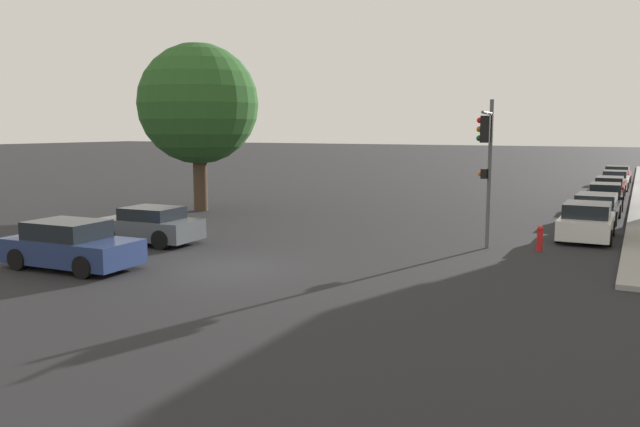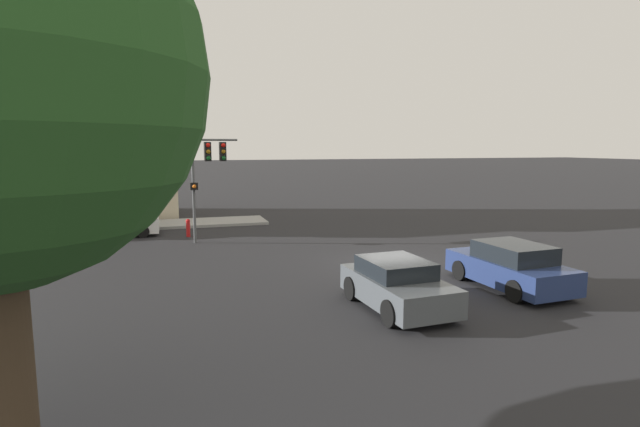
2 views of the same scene
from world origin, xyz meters
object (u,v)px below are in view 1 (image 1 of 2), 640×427
(parked_car_1, at_px, (596,208))
(fire_hydrant, at_px, (540,238))
(crossing_car_0, at_px, (150,226))
(parked_car_0, at_px, (587,222))
(parked_car_5, at_px, (617,175))
(crossing_car_1, at_px, (71,246))
(parked_car_3, at_px, (609,187))
(parked_car_2, at_px, (605,196))
(street_tree, at_px, (198,104))
(traffic_signal, at_px, (487,146))
(parked_car_4, at_px, (615,180))

(parked_car_1, height_order, fire_hydrant, parked_car_1)
(crossing_car_0, relative_size, parked_car_0, 0.98)
(parked_car_1, distance_m, parked_car_5, 22.67)
(fire_hydrant, bearing_deg, crossing_car_1, -142.90)
(parked_car_3, bearing_deg, parked_car_5, -0.35)
(parked_car_0, bearing_deg, crossing_car_0, 120.29)
(crossing_car_1, bearing_deg, parked_car_2, 56.53)
(parked_car_2, bearing_deg, street_tree, 118.20)
(parked_car_0, bearing_deg, fire_hydrant, 159.63)
(fire_hydrant, bearing_deg, parked_car_5, 87.47)
(parked_car_1, bearing_deg, parked_car_3, 1.21)
(parked_car_0, relative_size, fire_hydrant, 4.40)
(fire_hydrant, bearing_deg, traffic_signal, -153.28)
(street_tree, xyz_separation_m, parked_car_5, (19.07, 28.29, -4.91))
(crossing_car_1, bearing_deg, street_tree, 108.22)
(crossing_car_0, relative_size, parked_car_1, 0.85)
(parked_car_0, height_order, parked_car_4, parked_car_0)
(parked_car_0, xyz_separation_m, fire_hydrant, (-1.27, -3.41, -0.20))
(traffic_signal, relative_size, parked_car_4, 1.27)
(parked_car_0, bearing_deg, crossing_car_1, 133.07)
(parked_car_2, height_order, parked_car_5, parked_car_5)
(parked_car_0, distance_m, fire_hydrant, 3.64)
(parked_car_1, distance_m, parked_car_3, 11.30)
(parked_car_3, bearing_deg, parked_car_2, -179.56)
(parked_car_5, bearing_deg, crossing_car_1, 162.70)
(parked_car_3, bearing_deg, fire_hydrant, 176.19)
(parked_car_3, distance_m, parked_car_4, 5.91)
(crossing_car_0, bearing_deg, parked_car_5, -115.34)
(fire_hydrant, bearing_deg, crossing_car_0, -159.03)
(traffic_signal, bearing_deg, fire_hydrant, -157.68)
(parked_car_2, distance_m, parked_car_4, 11.82)
(crossing_car_1, relative_size, fire_hydrant, 4.78)
(parked_car_2, xyz_separation_m, parked_car_4, (0.06, 11.82, 0.01))
(crossing_car_1, height_order, parked_car_5, crossing_car_1)
(parked_car_5, bearing_deg, street_tree, 147.51)
(street_tree, distance_m, parked_car_4, 30.18)
(traffic_signal, relative_size, fire_hydrant, 5.83)
(parked_car_2, relative_size, parked_car_5, 1.08)
(crossing_car_1, distance_m, parked_car_3, 32.94)
(parked_car_0, relative_size, parked_car_4, 0.96)
(street_tree, relative_size, parked_car_0, 2.16)
(parked_car_0, relative_size, parked_car_1, 0.87)
(street_tree, height_order, parked_car_5, street_tree)
(crossing_car_0, height_order, parked_car_3, crossing_car_0)
(parked_car_3, xyz_separation_m, parked_car_5, (0.06, 11.37, 0.02))
(parked_car_5, height_order, fire_hydrant, parked_car_5)
(traffic_signal, height_order, crossing_car_0, traffic_signal)
(street_tree, height_order, crossing_car_1, street_tree)
(street_tree, xyz_separation_m, parked_car_2, (19.06, 11.00, -4.94))
(street_tree, bearing_deg, crossing_car_0, -63.46)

